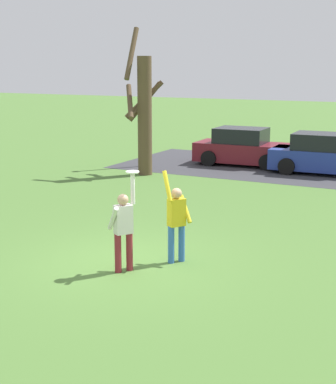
% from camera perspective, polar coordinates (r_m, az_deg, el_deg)
% --- Properties ---
extents(ground_plane, '(120.00, 120.00, 0.00)m').
position_cam_1_polar(ground_plane, '(12.94, -3.96, -6.79)').
color(ground_plane, '#4C7533').
extents(person_catcher, '(0.53, 0.58, 2.08)m').
position_cam_1_polar(person_catcher, '(12.09, -4.37, -3.30)').
color(person_catcher, maroon).
rests_on(person_catcher, ground_plane).
extents(person_defender, '(0.63, 0.66, 2.04)m').
position_cam_1_polar(person_defender, '(12.63, 0.83, -2.59)').
color(person_defender, '#3366B7').
rests_on(person_defender, ground_plane).
extents(frisbee_disc, '(0.27, 0.27, 0.02)m').
position_cam_1_polar(frisbee_disc, '(11.93, -3.47, 1.98)').
color(frisbee_disc, white).
rests_on(frisbee_disc, person_catcher).
extents(parked_car_maroon, '(4.17, 2.17, 1.59)m').
position_cam_1_polar(parked_car_maroon, '(25.43, 7.33, 4.26)').
color(parked_car_maroon, maroon).
rests_on(parked_car_maroon, ground_plane).
extents(parked_car_blue, '(4.17, 2.17, 1.59)m').
position_cam_1_polar(parked_car_blue, '(24.01, 14.87, 3.48)').
color(parked_car_blue, '#233893').
rests_on(parked_car_blue, ground_plane).
extents(parking_strip, '(17.00, 6.40, 0.01)m').
position_cam_1_polar(parking_strip, '(24.38, 14.95, 1.88)').
color(parking_strip, '#38383D').
rests_on(parking_strip, ground_plane).
extents(bare_tree_tall, '(1.44, 2.00, 5.65)m').
position_cam_1_polar(bare_tree_tall, '(22.85, -2.39, 7.84)').
color(bare_tree_tall, brown).
rests_on(bare_tree_tall, ground_plane).
extents(lamppost_by_lot, '(0.28, 0.28, 4.26)m').
position_cam_1_polar(lamppost_by_lot, '(24.71, -2.23, 8.45)').
color(lamppost_by_lot, '#2D2D33').
rests_on(lamppost_by_lot, ground_plane).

